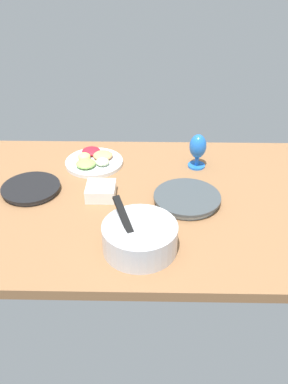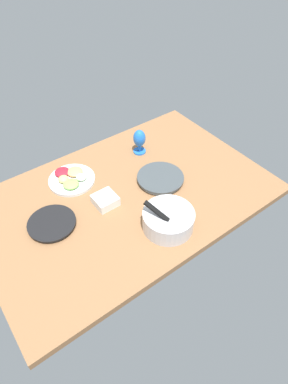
{
  "view_description": "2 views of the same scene",
  "coord_description": "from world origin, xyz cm",
  "px_view_note": "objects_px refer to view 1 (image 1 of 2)",
  "views": [
    {
      "loc": [
        -7.55,
        142.87,
        97.24
      ],
      "look_at": [
        -4.87,
        2.69,
        4.89
      ],
      "focal_mm": 39.06,
      "sensor_mm": 36.0,
      "label": 1
    },
    {
      "loc": [
        70.05,
        110.43,
        131.85
      ],
      "look_at": [
        -6.14,
        8.19,
        4.89
      ],
      "focal_mm": 30.94,
      "sensor_mm": 36.0,
      "label": 2
    }
  ],
  "objects_px": {
    "mixing_bowl": "(140,237)",
    "dinner_plate_right": "(31,189)",
    "fruit_platter": "(94,160)",
    "hurricane_glass_blue": "(198,148)",
    "dinner_plate_left": "(187,199)",
    "square_bowl_white": "(101,190)"
  },
  "relations": [
    {
      "from": "dinner_plate_left",
      "to": "square_bowl_white",
      "type": "relative_size",
      "value": 2.29
    },
    {
      "from": "dinner_plate_right",
      "to": "mixing_bowl",
      "type": "height_order",
      "value": "mixing_bowl"
    },
    {
      "from": "dinner_plate_left",
      "to": "square_bowl_white",
      "type": "distance_m",
      "value": 0.36
    },
    {
      "from": "dinner_plate_right",
      "to": "hurricane_glass_blue",
      "type": "xyz_separation_m",
      "value": [
        -0.72,
        -0.23,
        0.08
      ]
    },
    {
      "from": "dinner_plate_left",
      "to": "fruit_platter",
      "type": "xyz_separation_m",
      "value": [
        0.42,
        -0.31,
        0.0
      ]
    },
    {
      "from": "mixing_bowl",
      "to": "dinner_plate_left",
      "type": "bearing_deg",
      "value": -122.37
    },
    {
      "from": "mixing_bowl",
      "to": "square_bowl_white",
      "type": "xyz_separation_m",
      "value": [
        0.17,
        -0.32,
        -0.02
      ]
    },
    {
      "from": "dinner_plate_right",
      "to": "fruit_platter",
      "type": "xyz_separation_m",
      "value": [
        -0.24,
        -0.24,
        0.01
      ]
    },
    {
      "from": "fruit_platter",
      "to": "dinner_plate_right",
      "type": "bearing_deg",
      "value": 45.29
    },
    {
      "from": "dinner_plate_left",
      "to": "dinner_plate_right",
      "type": "distance_m",
      "value": 0.66
    },
    {
      "from": "fruit_platter",
      "to": "hurricane_glass_blue",
      "type": "bearing_deg",
      "value": 178.16
    },
    {
      "from": "mixing_bowl",
      "to": "dinner_plate_right",
      "type": "bearing_deg",
      "value": -37.27
    },
    {
      "from": "dinner_plate_left",
      "to": "fruit_platter",
      "type": "height_order",
      "value": "fruit_platter"
    },
    {
      "from": "dinner_plate_left",
      "to": "mixing_bowl",
      "type": "height_order",
      "value": "mixing_bowl"
    },
    {
      "from": "square_bowl_white",
      "to": "mixing_bowl",
      "type": "bearing_deg",
      "value": 117.7
    },
    {
      "from": "dinner_plate_left",
      "to": "hurricane_glass_blue",
      "type": "distance_m",
      "value": 0.31
    },
    {
      "from": "dinner_plate_left",
      "to": "fruit_platter",
      "type": "bearing_deg",
      "value": -36.53
    },
    {
      "from": "fruit_platter",
      "to": "mixing_bowl",
      "type": "bearing_deg",
      "value": 111.23
    },
    {
      "from": "dinner_plate_left",
      "to": "dinner_plate_right",
      "type": "xyz_separation_m",
      "value": [
        0.66,
        -0.07,
        -0.0
      ]
    },
    {
      "from": "dinner_plate_right",
      "to": "hurricane_glass_blue",
      "type": "distance_m",
      "value": 0.76
    },
    {
      "from": "fruit_platter",
      "to": "square_bowl_white",
      "type": "height_order",
      "value": "same"
    },
    {
      "from": "dinner_plate_left",
      "to": "square_bowl_white",
      "type": "height_order",
      "value": "square_bowl_white"
    }
  ]
}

